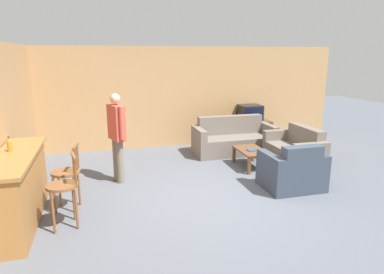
{
  "coord_description": "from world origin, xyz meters",
  "views": [
    {
      "loc": [
        -1.76,
        -5.25,
        2.4
      ],
      "look_at": [
        -0.08,
        0.91,
        0.85
      ],
      "focal_mm": 32.0,
      "sensor_mm": 36.0,
      "label": 1
    }
  ],
  "objects_px": {
    "tv": "(250,113)",
    "tv_unit": "(249,132)",
    "book_on_table": "(251,150)",
    "person_by_window": "(117,133)",
    "loveseat_right": "(295,151)",
    "couch_far": "(233,140)",
    "coffee_table": "(251,152)",
    "bar_chair_near": "(63,189)",
    "bar_chair_mid": "(67,176)",
    "armchair_near": "(293,172)",
    "bottle": "(9,145)"
  },
  "relations": [
    {
      "from": "armchair_near",
      "to": "loveseat_right",
      "type": "xyz_separation_m",
      "value": [
        0.79,
        1.2,
        -0.0
      ]
    },
    {
      "from": "tv",
      "to": "tv_unit",
      "type": "bearing_deg",
      "value": 90.0
    },
    {
      "from": "bar_chair_mid",
      "to": "tv_unit",
      "type": "relative_size",
      "value": 0.88
    },
    {
      "from": "bar_chair_mid",
      "to": "couch_far",
      "type": "bearing_deg",
      "value": 31.89
    },
    {
      "from": "loveseat_right",
      "to": "person_by_window",
      "type": "xyz_separation_m",
      "value": [
        -3.82,
        0.02,
        0.64
      ]
    },
    {
      "from": "bar_chair_near",
      "to": "loveseat_right",
      "type": "bearing_deg",
      "value": 19.02
    },
    {
      "from": "tv",
      "to": "book_on_table",
      "type": "height_order",
      "value": "tv"
    },
    {
      "from": "tv",
      "to": "armchair_near",
      "type": "bearing_deg",
      "value": -100.91
    },
    {
      "from": "loveseat_right",
      "to": "book_on_table",
      "type": "xyz_separation_m",
      "value": [
        -1.04,
        0.04,
        0.09
      ]
    },
    {
      "from": "loveseat_right",
      "to": "tv",
      "type": "height_order",
      "value": "tv"
    },
    {
      "from": "bar_chair_mid",
      "to": "loveseat_right",
      "type": "bearing_deg",
      "value": 12.51
    },
    {
      "from": "bottle",
      "to": "loveseat_right",
      "type": "bearing_deg",
      "value": 11.84
    },
    {
      "from": "bar_chair_near",
      "to": "armchair_near",
      "type": "bearing_deg",
      "value": 5.94
    },
    {
      "from": "tv_unit",
      "to": "coffee_table",
      "type": "bearing_deg",
      "value": -113.29
    },
    {
      "from": "couch_far",
      "to": "tv_unit",
      "type": "distance_m",
      "value": 1.09
    },
    {
      "from": "couch_far",
      "to": "loveseat_right",
      "type": "bearing_deg",
      "value": -53.8
    },
    {
      "from": "coffee_table",
      "to": "tv_unit",
      "type": "relative_size",
      "value": 0.75
    },
    {
      "from": "tv_unit",
      "to": "bottle",
      "type": "height_order",
      "value": "bottle"
    },
    {
      "from": "bottle",
      "to": "couch_far",
      "type": "bearing_deg",
      "value": 28.47
    },
    {
      "from": "coffee_table",
      "to": "person_by_window",
      "type": "xyz_separation_m",
      "value": [
        -2.82,
        -0.1,
        0.62
      ]
    },
    {
      "from": "bar_chair_mid",
      "to": "tv_unit",
      "type": "height_order",
      "value": "bar_chair_mid"
    },
    {
      "from": "person_by_window",
      "to": "bar_chair_near",
      "type": "bearing_deg",
      "value": -117.37
    },
    {
      "from": "coffee_table",
      "to": "loveseat_right",
      "type": "bearing_deg",
      "value": -6.7
    },
    {
      "from": "book_on_table",
      "to": "couch_far",
      "type": "bearing_deg",
      "value": 85.36
    },
    {
      "from": "armchair_near",
      "to": "tv",
      "type": "xyz_separation_m",
      "value": [
        0.63,
        3.25,
        0.52
      ]
    },
    {
      "from": "couch_far",
      "to": "coffee_table",
      "type": "xyz_separation_m",
      "value": [
        -0.06,
        -1.17,
        0.02
      ]
    },
    {
      "from": "loveseat_right",
      "to": "person_by_window",
      "type": "relative_size",
      "value": 0.84
    },
    {
      "from": "bar_chair_mid",
      "to": "armchair_near",
      "type": "xyz_separation_m",
      "value": [
        3.87,
        -0.17,
        -0.24
      ]
    },
    {
      "from": "tv_unit",
      "to": "loveseat_right",
      "type": "bearing_deg",
      "value": -85.43
    },
    {
      "from": "couch_far",
      "to": "bottle",
      "type": "distance_m",
      "value": 5.12
    },
    {
      "from": "couch_far",
      "to": "book_on_table",
      "type": "distance_m",
      "value": 1.25
    },
    {
      "from": "loveseat_right",
      "to": "bottle",
      "type": "bearing_deg",
      "value": -168.16
    },
    {
      "from": "book_on_table",
      "to": "bar_chair_near",
      "type": "bearing_deg",
      "value": -155.52
    },
    {
      "from": "coffee_table",
      "to": "bottle",
      "type": "bearing_deg",
      "value": -164.15
    },
    {
      "from": "bar_chair_near",
      "to": "book_on_table",
      "type": "xyz_separation_m",
      "value": [
        3.62,
        1.65,
        -0.15
      ]
    },
    {
      "from": "couch_far",
      "to": "bottle",
      "type": "bearing_deg",
      "value": -151.53
    },
    {
      "from": "tv_unit",
      "to": "person_by_window",
      "type": "relative_size",
      "value": 0.7
    },
    {
      "from": "tv_unit",
      "to": "tv",
      "type": "xyz_separation_m",
      "value": [
        -0.0,
        -0.0,
        0.53
      ]
    },
    {
      "from": "person_by_window",
      "to": "loveseat_right",
      "type": "bearing_deg",
      "value": -0.33
    },
    {
      "from": "bar_chair_mid",
      "to": "armchair_near",
      "type": "distance_m",
      "value": 3.88
    },
    {
      "from": "couch_far",
      "to": "book_on_table",
      "type": "height_order",
      "value": "couch_far"
    },
    {
      "from": "armchair_near",
      "to": "person_by_window",
      "type": "height_order",
      "value": "person_by_window"
    },
    {
      "from": "tv",
      "to": "person_by_window",
      "type": "relative_size",
      "value": 0.35
    },
    {
      "from": "couch_far",
      "to": "person_by_window",
      "type": "xyz_separation_m",
      "value": [
        -2.88,
        -1.26,
        0.64
      ]
    },
    {
      "from": "couch_far",
      "to": "loveseat_right",
      "type": "distance_m",
      "value": 1.59
    },
    {
      "from": "tv_unit",
      "to": "tv",
      "type": "relative_size",
      "value": 1.99
    },
    {
      "from": "tv",
      "to": "loveseat_right",
      "type": "bearing_deg",
      "value": -85.43
    },
    {
      "from": "book_on_table",
      "to": "person_by_window",
      "type": "bearing_deg",
      "value": -179.57
    },
    {
      "from": "tv_unit",
      "to": "bar_chair_mid",
      "type": "bearing_deg",
      "value": -145.54
    },
    {
      "from": "bar_chair_near",
      "to": "book_on_table",
      "type": "height_order",
      "value": "bar_chair_near"
    }
  ]
}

